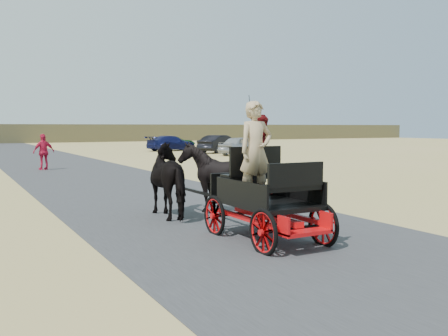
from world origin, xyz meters
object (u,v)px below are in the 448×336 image
pedestrian (44,152)px  car_d (175,142)px  horse_right (216,177)px  horse_left (174,180)px  car_c (171,143)px  car_a (242,146)px  carriage (266,220)px  car_b (220,144)px

pedestrian → car_d: 25.53m
car_d → pedestrian: bearing=140.1°
horse_right → car_d: 37.41m
horse_left → pedestrian: 14.48m
horse_right → car_c: 31.42m
horse_right → car_a: (13.03, 20.63, -0.16)m
carriage → horse_left: 3.09m
carriage → car_c: bearing=70.2°
horse_left → car_c: bearing=-112.6°
horse_left → car_b: bearing=-120.4°
car_d → car_a: bearing=174.4°
horse_left → car_d: (14.89, 34.77, -0.29)m
carriage → car_d: 40.41m
horse_right → car_c: horse_right is taller
horse_right → car_a: size_ratio=0.42×
horse_left → car_b: 28.44m
car_d → horse_right: bearing=155.8°
horse_left → car_a: 25.01m
carriage → car_d: bearing=69.2°
car_a → car_d: bearing=-22.4°
car_a → car_c: car_a is taller
horse_left → carriage: bearing=100.4°
car_a → car_b: bearing=-23.3°
horse_left → car_c: 31.83m
carriage → car_b: 30.81m
carriage → horse_right: bearing=79.6°
carriage → horse_left: bearing=100.4°
car_a → car_d: size_ratio=1.01×
carriage → horse_right: size_ratio=1.41×
horse_right → car_d: (13.79, 34.77, -0.29)m
car_a → car_c: bearing=-7.1°
horse_left → car_c: (12.23, 29.39, -0.20)m
horse_right → car_d: horse_right is taller
horse_left → car_d: bearing=-113.2°
carriage → horse_right: (0.55, 3.00, 0.49)m
horse_right → carriage: bearing=79.6°
pedestrian → car_d: (15.47, 20.31, -0.31)m
horse_right → car_c: size_ratio=0.38×
pedestrian → car_d: size_ratio=0.43×
car_a → car_b: car_b is taller
car_c → carriage: bearing=149.1°
pedestrian → car_b: 18.04m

